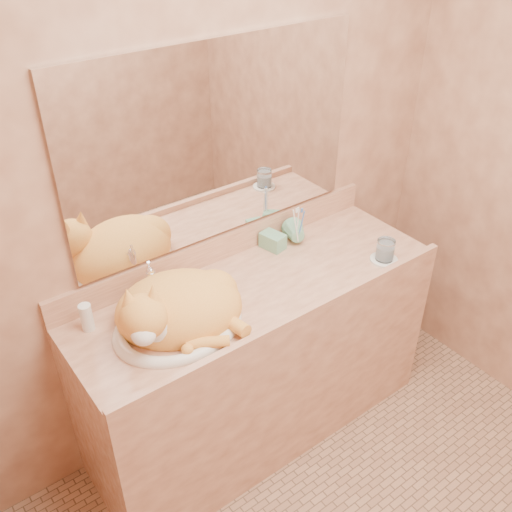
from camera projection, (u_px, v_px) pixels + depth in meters
wall_back at (218, 175)px, 2.31m from camera, size 2.40×0.02×2.50m
vanity_counter at (258, 360)px, 2.60m from camera, size 1.60×0.55×0.85m
mirror at (219, 144)px, 2.23m from camera, size 1.30×0.02×0.80m
sink_basin at (177, 311)px, 2.10m from camera, size 0.57×0.51×0.16m
faucet at (152, 284)px, 2.23m from camera, size 0.06×0.13×0.17m
cat at (175, 307)px, 2.11m from camera, size 0.60×0.55×0.27m
soap_dispenser at (282, 237)px, 2.52m from camera, size 0.09×0.09×0.16m
toothbrush_cup at (298, 238)px, 2.57m from camera, size 0.14×0.14×0.10m
toothbrushes at (299, 224)px, 2.53m from camera, size 0.03×0.03×0.20m
saucer at (384, 260)px, 2.51m from camera, size 0.12×0.12×0.01m
water_glass at (385, 250)px, 2.48m from camera, size 0.08×0.08×0.09m
lotion_bottle at (87, 317)px, 2.11m from camera, size 0.05×0.05×0.11m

